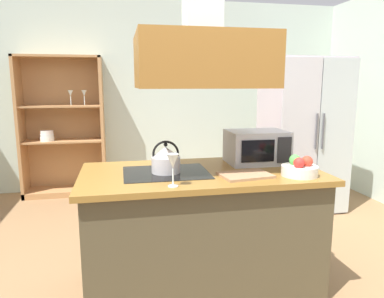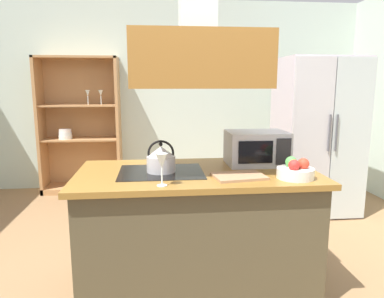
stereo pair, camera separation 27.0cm
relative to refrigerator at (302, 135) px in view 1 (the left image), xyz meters
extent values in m
plane|color=olive|center=(-1.82, -1.64, -0.91)|extent=(7.80, 7.80, 0.00)
cube|color=silver|center=(-1.82, 1.36, 0.44)|extent=(6.00, 0.12, 2.70)
cube|color=#4A412C|center=(-1.61, -1.51, -0.48)|extent=(1.65, 0.82, 0.86)
cube|color=olive|center=(-1.61, -1.51, -0.03)|extent=(1.73, 0.90, 0.04)
cube|color=black|center=(-1.87, -1.51, -0.01)|extent=(0.60, 0.48, 0.00)
cube|color=#946228|center=(-1.61, -1.51, 0.76)|extent=(0.90, 0.70, 0.36)
cube|color=#BEB2BD|center=(0.00, 0.01, 0.00)|extent=(0.90, 0.72, 1.82)
cube|color=#BBB8BD|center=(-0.23, -0.36, 0.00)|extent=(0.44, 0.03, 1.78)
cube|color=#B4BEBF|center=(0.22, -0.36, 0.00)|extent=(0.44, 0.03, 1.78)
cylinder|color=#4C4C51|center=(-0.04, -0.39, 0.09)|extent=(0.02, 0.02, 0.40)
cylinder|color=#4C4C51|center=(0.04, -0.39, 0.09)|extent=(0.02, 0.02, 0.40)
cube|color=#B5804E|center=(-3.47, 1.10, 0.03)|extent=(0.04, 0.40, 1.89)
cube|color=#B5804E|center=(-2.42, 1.10, 0.03)|extent=(0.04, 0.40, 1.89)
cube|color=#B5804E|center=(-2.95, 1.10, 0.96)|extent=(1.10, 0.40, 0.03)
cube|color=#B5804E|center=(-2.95, 1.10, -0.87)|extent=(1.10, 0.40, 0.08)
cube|color=#B5804E|center=(-2.95, 1.29, 0.03)|extent=(1.10, 0.02, 1.89)
cube|color=#B5804E|center=(-2.95, 1.10, -0.16)|extent=(1.02, 0.36, 0.02)
cube|color=#B5804E|center=(-2.95, 1.10, 0.32)|extent=(1.02, 0.36, 0.02)
cylinder|color=white|center=(-3.14, 1.05, -0.12)|extent=(0.18, 0.18, 0.05)
cylinder|color=white|center=(-3.14, 1.05, -0.07)|extent=(0.17, 0.17, 0.05)
cylinder|color=white|center=(-3.14, 1.05, -0.03)|extent=(0.16, 0.16, 0.05)
cylinder|color=silver|center=(-2.81, 1.06, 0.39)|extent=(0.01, 0.01, 0.12)
cone|color=silver|center=(-2.81, 1.06, 0.49)|extent=(0.07, 0.07, 0.08)
cylinder|color=silver|center=(-2.64, 1.06, 0.39)|extent=(0.01, 0.01, 0.12)
cone|color=silver|center=(-2.64, 1.06, 0.49)|extent=(0.07, 0.07, 0.08)
cylinder|color=#B7B4B7|center=(-1.87, -1.51, 0.05)|extent=(0.21, 0.21, 0.11)
cone|color=#B7B9BB|center=(-1.87, -1.51, 0.14)|extent=(0.20, 0.20, 0.07)
sphere|color=black|center=(-1.87, -1.51, 0.19)|extent=(0.03, 0.03, 0.03)
torus|color=black|center=(-1.87, -1.51, 0.12)|extent=(0.19, 0.02, 0.19)
cube|color=#A97F5A|center=(-1.34, -1.72, 0.00)|extent=(0.37, 0.29, 0.02)
cube|color=#B7BABF|center=(-1.12, -1.33, 0.12)|extent=(0.46, 0.34, 0.26)
cube|color=black|center=(-1.17, -1.50, 0.12)|extent=(0.26, 0.01, 0.17)
cube|color=#262628|center=(-0.96, -1.50, 0.12)|extent=(0.11, 0.01, 0.20)
cylinder|color=silver|center=(-1.87, -1.87, -0.01)|extent=(0.06, 0.06, 0.01)
cylinder|color=silver|center=(-1.87, -1.87, 0.05)|extent=(0.01, 0.01, 0.11)
cone|color=silver|center=(-1.87, -1.87, 0.15)|extent=(0.08, 0.08, 0.09)
cylinder|color=silver|center=(-0.97, -1.77, 0.02)|extent=(0.25, 0.25, 0.07)
sphere|color=red|center=(-0.92, -1.78, 0.09)|extent=(0.08, 0.08, 0.08)
sphere|color=#4C9F45|center=(-0.99, -1.73, 0.09)|extent=(0.08, 0.08, 0.08)
sphere|color=red|center=(-1.00, -1.81, 0.09)|extent=(0.07, 0.07, 0.07)
camera|label=1|loc=(-2.17, -3.98, 0.62)|focal=33.52mm
camera|label=2|loc=(-1.90, -4.02, 0.62)|focal=33.52mm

